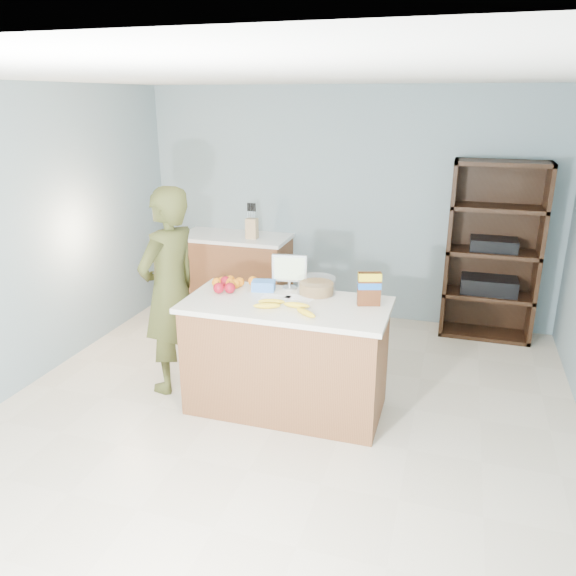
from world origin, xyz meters
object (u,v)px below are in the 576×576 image
(shelving_unit, at_px, (492,254))
(tv, at_px, (289,270))
(cereal_box, at_px, (369,286))
(counter_peninsula, at_px, (286,360))
(person, at_px, (170,291))

(shelving_unit, distance_m, tv, 2.38)
(tv, bearing_deg, cereal_box, -16.23)
(shelving_unit, xyz_separation_m, tv, (-1.62, -1.72, 0.19))
(counter_peninsula, distance_m, cereal_box, 0.89)
(shelving_unit, height_order, tv, shelving_unit)
(shelving_unit, bearing_deg, tv, -133.27)
(tv, xyz_separation_m, cereal_box, (0.68, -0.20, -0.01))
(shelving_unit, distance_m, person, 3.25)
(counter_peninsula, bearing_deg, person, 176.20)
(shelving_unit, bearing_deg, counter_peninsula, -127.11)
(shelving_unit, bearing_deg, person, -142.38)
(counter_peninsula, height_order, cereal_box, cereal_box)
(tv, bearing_deg, person, -164.81)
(cereal_box, bearing_deg, tv, 163.77)
(counter_peninsula, relative_size, person, 0.90)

